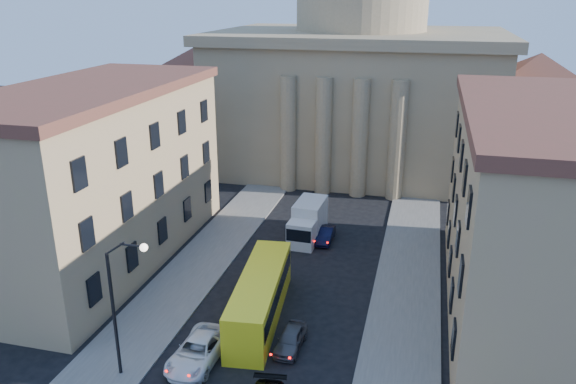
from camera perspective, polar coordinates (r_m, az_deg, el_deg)
name	(u,v)px	position (r m, az deg, el deg)	size (l,w,h in m)	color
sidewalk_left	(177,290)	(44.22, -11.21, -9.74)	(5.00, 60.00, 0.15)	#635F5A
sidewalk_right	(403,320)	(40.63, 11.65, -12.62)	(5.00, 60.00, 0.15)	#635F5A
church	(359,73)	(73.19, 7.18, 11.93)	(68.02, 28.76, 36.60)	#8D7957
building_left	(96,174)	(48.54, -18.92, 1.70)	(11.60, 26.60, 14.70)	#A48260
building_right	(542,212)	(41.79, 24.36, -1.86)	(11.60, 26.60, 14.70)	#A48260
street_lamp	(120,298)	(33.43, -16.68, -10.26)	(2.62, 0.44, 8.83)	black
car_left_mid	(198,351)	(36.12, -9.11, -15.64)	(2.55, 5.53, 1.54)	white
car_right_far	(291,339)	(36.94, 0.26, -14.71)	(1.52, 3.78, 1.29)	#4A4A4F
car_right_distant	(325,235)	(51.39, 3.82, -4.36)	(1.34, 3.83, 1.26)	black
city_bus	(260,295)	(39.41, -2.85, -10.45)	(3.79, 11.73, 3.25)	yellow
box_truck	(308,222)	(51.59, 2.02, -3.07)	(2.67, 6.20, 3.35)	silver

